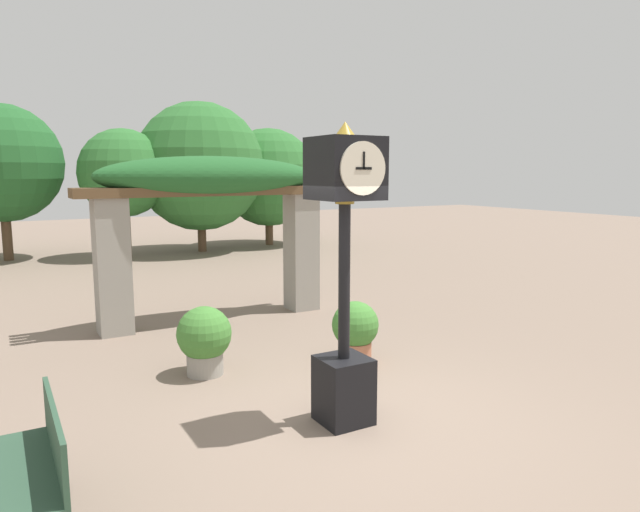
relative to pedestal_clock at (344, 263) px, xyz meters
The scene contains 7 objects.
ground_plane 1.73m from the pedestal_clock, 14.62° to the right, with size 60.00×60.00×0.00m, color #7F6B5B.
pedestal_clock is the anchor object (origin of this frame).
pergola 4.75m from the pedestal_clock, 86.68° to the left, with size 4.60×1.12×2.91m.
potted_plant_near_left 2.25m from the pedestal_clock, 52.87° to the left, with size 0.65×0.65×0.88m.
potted_plant_near_right 2.57m from the pedestal_clock, 110.93° to the left, with size 0.71×0.71×0.91m.
park_bench 3.21m from the pedestal_clock, behind, with size 0.42×1.43×0.89m.
tree_line 14.11m from the pedestal_clock, 89.39° to the left, with size 14.37×5.06×5.37m.
Camera 1 is at (-3.36, -4.79, 2.63)m, focal length 32.00 mm.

